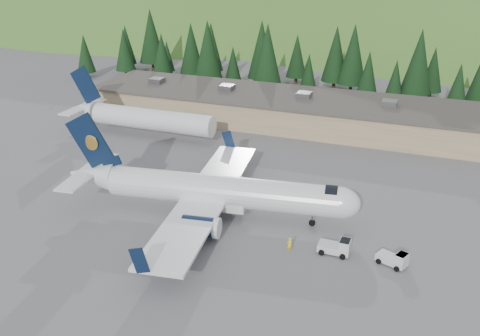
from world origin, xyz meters
The scene contains 8 objects.
ground centered at (0.00, 0.00, 0.00)m, with size 600.00×600.00×0.00m, color #5D5D62.
airliner centered at (-1.05, -0.15, 3.22)m, with size 36.43×34.31×12.09m.
second_airliner centered at (-24.92, 22.00, 3.32)m, with size 27.50×11.00×10.05m.
baggage_tug_a centered at (14.83, -3.50, 0.81)m, with size 3.41×2.09×1.81m.
baggage_tug_b centered at (20.84, -3.61, 0.74)m, with size 3.45×2.73×1.65m.
terminal_building centered at (-5.01, 38.00, 2.62)m, with size 71.00×17.00×6.10m.
ramp_worker centered at (9.94, -4.84, 0.82)m, with size 0.60×0.39×1.64m, color yellow.
tree_line centered at (-5.94, 60.92, 7.77)m, with size 112.71×19.60×14.44m.
Camera 1 is at (22.87, -53.32, 30.96)m, focal length 40.00 mm.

